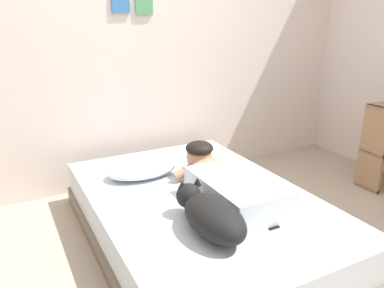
% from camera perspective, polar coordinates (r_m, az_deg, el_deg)
% --- Properties ---
extents(ground_plane, '(12.87, 12.87, 0.00)m').
position_cam_1_polar(ground_plane, '(2.50, 3.89, -16.97)').
color(ground_plane, tan).
extents(back_wall, '(4.44, 0.12, 2.50)m').
position_cam_1_polar(back_wall, '(3.36, -9.06, 14.92)').
color(back_wall, silver).
rests_on(back_wall, ground).
extents(bed, '(1.37, 2.02, 0.34)m').
position_cam_1_polar(bed, '(2.59, 1.16, -11.11)').
color(bed, '#726051').
rests_on(bed, ground).
extents(pillow, '(0.52, 0.32, 0.11)m').
position_cam_1_polar(pillow, '(2.81, -7.50, -3.73)').
color(pillow, silver).
rests_on(pillow, bed).
extents(person_lying, '(0.43, 0.92, 0.27)m').
position_cam_1_polar(person_lying, '(2.47, 5.14, -5.59)').
color(person_lying, silver).
rests_on(person_lying, bed).
extents(dog, '(0.26, 0.57, 0.21)m').
position_cam_1_polar(dog, '(2.07, 2.82, -10.59)').
color(dog, black).
rests_on(dog, bed).
extents(coffee_cup, '(0.13, 0.09, 0.07)m').
position_cam_1_polar(coffee_cup, '(2.90, 0.66, -3.21)').
color(coffee_cup, '#D84C47').
rests_on(coffee_cup, bed).
extents(cell_phone, '(0.07, 0.14, 0.01)m').
position_cam_1_polar(cell_phone, '(2.23, 11.28, -11.56)').
color(cell_phone, black).
rests_on(cell_phone, bed).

